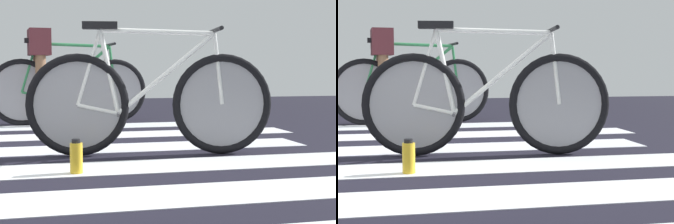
{
  "view_description": "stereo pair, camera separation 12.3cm",
  "coord_description": "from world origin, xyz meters",
  "views": [
    {
      "loc": [
        0.49,
        -3.31,
        0.63
      ],
      "look_at": [
        1.38,
        0.54,
        0.29
      ],
      "focal_mm": 54.65,
      "sensor_mm": 36.0,
      "label": 1
    },
    {
      "loc": [
        0.61,
        -3.31,
        0.63
      ],
      "look_at": [
        1.38,
        0.54,
        0.29
      ],
      "focal_mm": 54.65,
      "sensor_mm": 36.0,
      "label": 2
    }
  ],
  "objects": [
    {
      "name": "cyclist_2_of_2",
      "position": [
        0.39,
        2.37,
        0.69
      ],
      "size": [
        0.35,
        0.43,
        1.03
      ],
      "rotation": [
        0.0,
        0.0,
        0.1
      ],
      "color": "brown",
      "rests_on": "ground"
    },
    {
      "name": "water_bottle",
      "position": [
        0.63,
        -0.33,
        0.12
      ],
      "size": [
        0.07,
        0.07,
        0.2
      ],
      "color": "gold",
      "rests_on": "ground"
    },
    {
      "name": "bicycle_2_of_2",
      "position": [
        0.69,
        2.4,
        0.41
      ],
      "size": [
        1.73,
        0.52,
        0.93
      ],
      "rotation": [
        0.0,
        0.0,
        0.1
      ],
      "color": "black",
      "rests_on": "ground"
    },
    {
      "name": "bicycle_1_of_2",
      "position": [
        1.17,
        0.21,
        0.41
      ],
      "size": [
        1.73,
        0.52,
        0.93
      ],
      "rotation": [
        0.0,
        0.0,
        -0.13
      ],
      "color": "black",
      "rests_on": "ground"
    }
  ]
}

